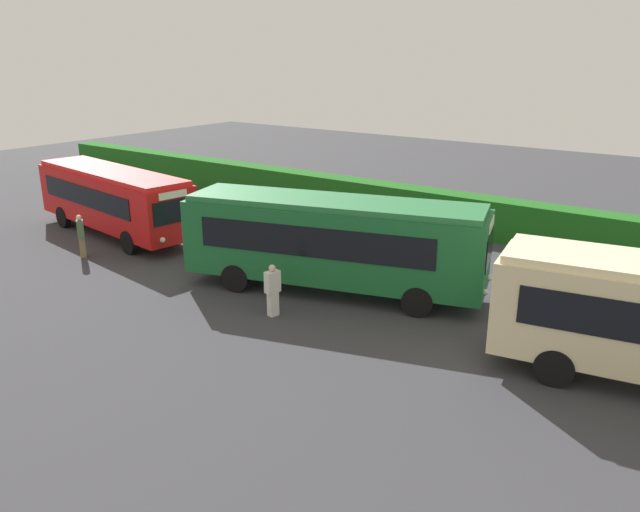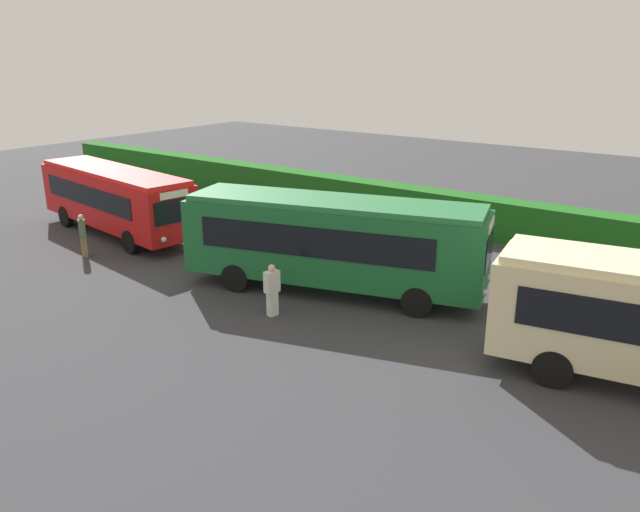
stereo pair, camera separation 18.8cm
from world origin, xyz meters
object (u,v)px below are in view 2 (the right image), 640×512
at_px(bus_green, 334,240).
at_px(person_center, 83,234).
at_px(person_right, 302,234).
at_px(person_far, 272,289).
at_px(bus_red, 115,197).
at_px(person_left, 120,198).

distance_m(bus_green, person_center, 10.89).
distance_m(person_right, person_far, 6.02).
distance_m(bus_green, person_right, 4.16).
relative_size(bus_red, person_left, 5.55).
height_order(bus_green, person_center, bus_green).
xyz_separation_m(bus_green, person_right, (-3.26, 2.41, -0.94)).
xyz_separation_m(person_center, person_far, (10.12, 0.00, -0.04)).
bearing_deg(person_right, person_left, 173.41).
bearing_deg(bus_green, bus_red, 163.86).
bearing_deg(person_left, person_center, -30.67).
height_order(person_center, person_right, person_right).
bearing_deg(person_center, bus_red, 62.65).
relative_size(bus_green, person_right, 5.89).
bearing_deg(person_left, bus_red, -19.97).
relative_size(person_right, person_far, 1.06).
xyz_separation_m(bus_red, bus_green, (12.06, 0.03, 0.15)).
distance_m(person_left, person_center, 6.46).
relative_size(person_left, person_right, 0.99).
relative_size(bus_green, person_center, 6.01).
relative_size(bus_red, person_right, 5.52).
height_order(person_center, person_far, person_center).
distance_m(bus_red, person_far, 12.08).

